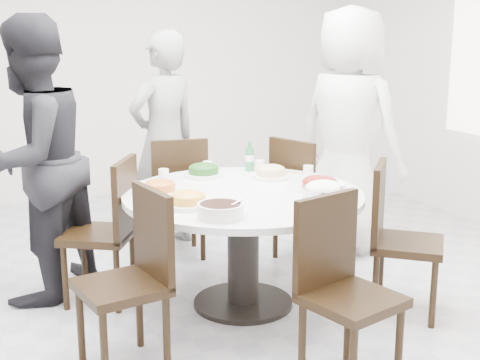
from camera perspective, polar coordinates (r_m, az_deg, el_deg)
name	(u,v)px	position (r m, az deg, el deg)	size (l,w,h in m)	color
floor	(190,303)	(4.44, -4.29, -10.39)	(6.00, 6.00, 0.01)	#BCBCC1
wall_back	(87,61)	(6.98, -12.93, 9.87)	(6.00, 0.01, 2.80)	white
dining_table	(243,250)	(4.27, 0.27, -5.96)	(1.50, 1.50, 0.75)	white
chair_ne	(307,198)	(5.11, 5.77, -1.57)	(0.42, 0.42, 0.95)	black
chair_n	(176,196)	(5.17, -5.48, -1.40)	(0.42, 0.42, 0.95)	black
chair_nw	(98,231)	(4.40, -12.01, -4.30)	(0.42, 0.42, 0.95)	black
chair_sw	(121,283)	(3.54, -10.12, -8.64)	(0.42, 0.42, 0.95)	black
chair_s	(352,295)	(3.38, 9.55, -9.68)	(0.42, 0.42, 0.95)	black
chair_se	(408,241)	(4.25, 14.16, -5.05)	(0.42, 0.42, 0.95)	black
diner_right	(349,130)	(5.32, 9.26, 4.20)	(0.93, 0.61, 1.91)	white
diner_middle	(164,140)	(5.37, -6.50, 3.39)	(0.63, 0.41, 1.73)	black
diner_left	(33,161)	(4.46, -17.25, 1.56)	(0.89, 0.70, 1.84)	black
dish_greens	(203,172)	(4.58, -3.13, 0.69)	(0.26, 0.26, 0.07)	white
dish_pale	(271,173)	(4.53, 2.64, 0.56)	(0.25, 0.25, 0.07)	white
dish_orange	(159,189)	(4.14, -6.90, -0.77)	(0.26, 0.26, 0.07)	white
dish_redbrown	(320,186)	(4.21, 6.81, -0.50)	(0.28, 0.28, 0.07)	white
dish_tofu	(188,201)	(3.84, -4.46, -1.82)	(0.26, 0.26, 0.07)	white
rice_bowl	(325,197)	(3.88, 7.24, -1.41)	(0.26, 0.26, 0.11)	silver
soup_bowl	(220,211)	(3.63, -1.69, -2.62)	(0.25, 0.25, 0.08)	white
beverage_bottle	(249,156)	(4.75, 0.82, 2.06)	(0.06, 0.06, 0.21)	#2C6E3E
tea_cups	(210,167)	(4.71, -2.56, 1.14)	(0.07, 0.07, 0.08)	white
chopsticks	(206,171)	(4.75, -2.89, 0.80)	(0.24, 0.04, 0.01)	tan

